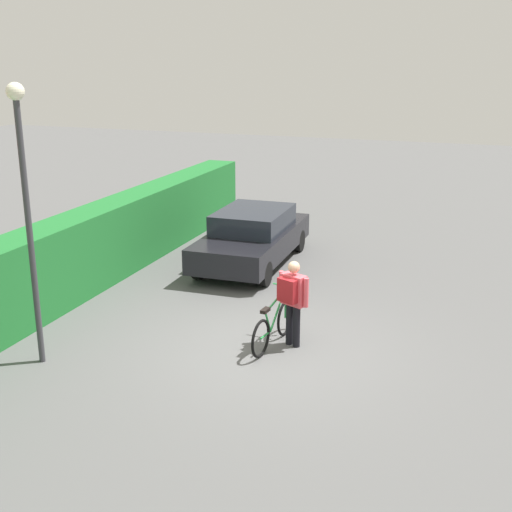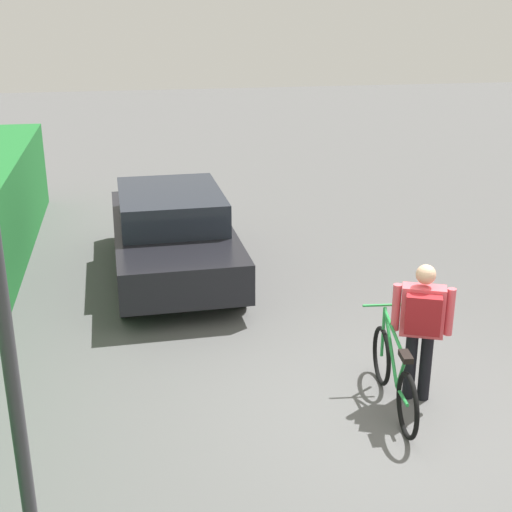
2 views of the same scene
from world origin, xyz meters
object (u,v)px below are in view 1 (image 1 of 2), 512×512
at_px(parked_car_near, 252,236).
at_px(bicycle, 274,326).
at_px(person_rider, 292,296).
at_px(street_lamp, 25,191).

bearing_deg(parked_car_near, bicycle, -155.39).
relative_size(person_rider, street_lamp, 0.34).
bearing_deg(bicycle, person_rider, -72.97).
height_order(bicycle, street_lamp, street_lamp).
xyz_separation_m(parked_car_near, person_rider, (-4.30, -2.32, 0.24)).
distance_m(parked_car_near, bicycle, 4.85).
xyz_separation_m(bicycle, street_lamp, (-1.94, 3.47, 2.55)).
relative_size(bicycle, person_rider, 1.10).
distance_m(bicycle, person_rider, 0.65).
relative_size(parked_car_near, person_rider, 2.75).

